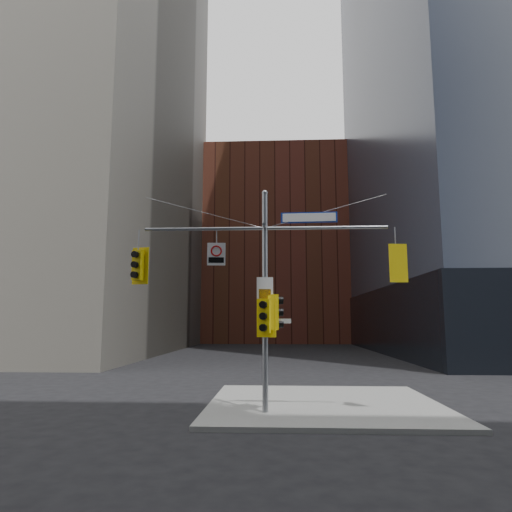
# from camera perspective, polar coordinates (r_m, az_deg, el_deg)

# --- Properties ---
(ground) EXTENTS (160.00, 160.00, 0.00)m
(ground) POSITION_cam_1_polar(r_m,az_deg,el_deg) (13.08, 0.90, -21.26)
(ground) COLOR black
(ground) RESTS_ON ground
(sidewalk_corner) EXTENTS (8.00, 8.00, 0.15)m
(sidewalk_corner) POSITION_cam_1_polar(r_m,az_deg,el_deg) (17.05, 8.47, -17.83)
(sidewalk_corner) COLOR gray
(sidewalk_corner) RESTS_ON ground
(brick_midrise) EXTENTS (26.00, 20.00, 28.00)m
(brick_midrise) POSITION_cam_1_polar(r_m,az_deg,el_deg) (71.59, 2.48, 0.71)
(brick_midrise) COLOR brown
(brick_midrise) RESTS_ON ground
(signal_assembly) EXTENTS (8.00, 0.80, 7.30)m
(signal_assembly) POSITION_cam_1_polar(r_m,az_deg,el_deg) (14.80, 1.13, -2.53)
(signal_assembly) COLOR gray
(signal_assembly) RESTS_ON ground
(traffic_light_west_arm) EXTENTS (0.58, 0.54, 1.24)m
(traffic_light_west_arm) POSITION_cam_1_polar(r_m,az_deg,el_deg) (15.57, -14.55, -1.13)
(traffic_light_west_arm) COLOR yellow
(traffic_light_west_arm) RESTS_ON ground
(traffic_light_east_arm) EXTENTS (0.59, 0.50, 1.23)m
(traffic_light_east_arm) POSITION_cam_1_polar(r_m,az_deg,el_deg) (15.31, 17.14, -0.92)
(traffic_light_east_arm) COLOR yellow
(traffic_light_east_arm) RESTS_ON ground
(traffic_light_pole_side) EXTENTS (0.47, 0.40, 1.13)m
(traffic_light_pole_side) POSITION_cam_1_polar(r_m,az_deg,el_deg) (14.74, 2.42, -7.04)
(traffic_light_pole_side) COLOR yellow
(traffic_light_pole_side) RESTS_ON ground
(traffic_light_pole_front) EXTENTS (0.62, 0.58, 1.32)m
(traffic_light_pole_front) POSITION_cam_1_polar(r_m,az_deg,el_deg) (14.47, 1.12, -7.53)
(traffic_light_pole_front) COLOR yellow
(traffic_light_pole_front) RESTS_ON ground
(street_sign_blade) EXTENTS (1.85, 0.12, 0.36)m
(street_sign_blade) POSITION_cam_1_polar(r_m,az_deg,el_deg) (15.15, 6.65, 4.81)
(street_sign_blade) COLOR navy
(street_sign_blade) RESTS_ON ground
(regulatory_sign_arm) EXTENTS (0.60, 0.11, 0.75)m
(regulatory_sign_arm) POSITION_cam_1_polar(r_m,az_deg,el_deg) (15.01, -4.98, 0.33)
(regulatory_sign_arm) COLOR silver
(regulatory_sign_arm) RESTS_ON ground
(regulatory_sign_pole) EXTENTS (0.53, 0.09, 0.69)m
(regulatory_sign_pole) POSITION_cam_1_polar(r_m,az_deg,el_deg) (14.66, 1.12, -4.08)
(regulatory_sign_pole) COLOR silver
(regulatory_sign_pole) RESTS_ON ground
(street_blade_ew) EXTENTS (0.76, 0.11, 0.15)m
(street_blade_ew) POSITION_cam_1_polar(r_m,az_deg,el_deg) (14.73, 2.91, -8.12)
(street_blade_ew) COLOR silver
(street_blade_ew) RESTS_ON ground
(street_blade_ns) EXTENTS (0.04, 0.71, 0.14)m
(street_blade_ns) POSITION_cam_1_polar(r_m,az_deg,el_deg) (15.19, 1.20, -9.21)
(street_blade_ns) COLOR #145926
(street_blade_ns) RESTS_ON ground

